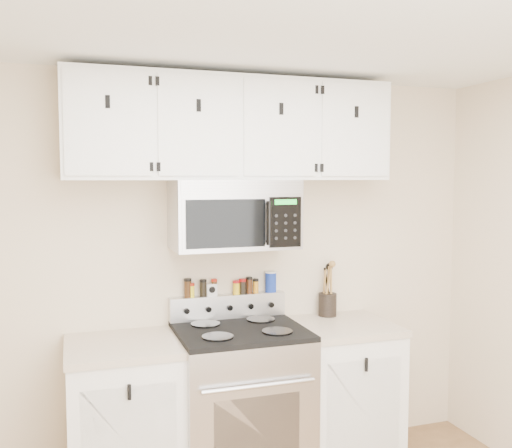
# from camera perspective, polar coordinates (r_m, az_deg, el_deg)

# --- Properties ---
(back_wall) EXTENTS (3.50, 0.01, 2.50)m
(back_wall) POSITION_cam_1_polar(r_m,az_deg,el_deg) (3.72, -3.00, -4.70)
(back_wall) COLOR beige
(back_wall) RESTS_ON floor
(range) EXTENTS (0.76, 0.65, 1.10)m
(range) POSITION_cam_1_polar(r_m,az_deg,el_deg) (3.63, -1.56, -17.47)
(range) COLOR #B7B7BA
(range) RESTS_ON floor
(base_cabinet_left) EXTENTS (0.64, 0.62, 0.92)m
(base_cabinet_left) POSITION_cam_1_polar(r_m,az_deg,el_deg) (3.54, -13.02, -18.64)
(base_cabinet_left) COLOR white
(base_cabinet_left) RESTS_ON floor
(base_cabinet_right) EXTENTS (0.64, 0.62, 0.92)m
(base_cabinet_right) POSITION_cam_1_polar(r_m,az_deg,el_deg) (3.90, 8.51, -16.32)
(base_cabinet_right) COLOR white
(base_cabinet_right) RESTS_ON floor
(microwave) EXTENTS (0.76, 0.44, 0.42)m
(microwave) POSITION_cam_1_polar(r_m,az_deg,el_deg) (3.49, -2.19, 0.97)
(microwave) COLOR #9E9EA3
(microwave) RESTS_ON back_wall
(upper_cabinets) EXTENTS (2.00, 0.35, 0.62)m
(upper_cabinets) POSITION_cam_1_polar(r_m,az_deg,el_deg) (3.52, -2.34, 9.47)
(upper_cabinets) COLOR white
(upper_cabinets) RESTS_ON back_wall
(utensil_crock) EXTENTS (0.12, 0.12, 0.36)m
(utensil_crock) POSITION_cam_1_polar(r_m,az_deg,el_deg) (3.92, 7.16, -7.81)
(utensil_crock) COLOR black
(utensil_crock) RESTS_ON base_cabinet_right
(kitchen_timer) EXTENTS (0.07, 0.06, 0.08)m
(kitchen_timer) POSITION_cam_1_polar(r_m,az_deg,el_deg) (3.68, -4.52, -6.57)
(kitchen_timer) COLOR silver
(kitchen_timer) RESTS_ON range
(salt_canister) EXTENTS (0.07, 0.07, 0.14)m
(salt_canister) POSITION_cam_1_polar(r_m,az_deg,el_deg) (3.79, 1.48, -5.78)
(salt_canister) COLOR #16309A
(salt_canister) RESTS_ON range
(spice_jar_0) EXTENTS (0.05, 0.05, 0.12)m
(spice_jar_0) POSITION_cam_1_polar(r_m,az_deg,el_deg) (3.64, -6.84, -6.36)
(spice_jar_0) COLOR #3B220E
(spice_jar_0) RESTS_ON range
(spice_jar_1) EXTENTS (0.04, 0.04, 0.09)m
(spice_jar_1) POSITION_cam_1_polar(r_m,az_deg,el_deg) (3.65, -6.48, -6.58)
(spice_jar_1) COLOR yellow
(spice_jar_1) RESTS_ON range
(spice_jar_2) EXTENTS (0.04, 0.04, 0.11)m
(spice_jar_2) POSITION_cam_1_polar(r_m,az_deg,el_deg) (3.66, -5.30, -6.37)
(spice_jar_2) COLOR black
(spice_jar_2) RESTS_ON range
(spice_jar_3) EXTENTS (0.04, 0.04, 0.11)m
(spice_jar_3) POSITION_cam_1_polar(r_m,az_deg,el_deg) (3.68, -4.20, -6.32)
(spice_jar_3) COLOR #42270F
(spice_jar_3) RESTS_ON range
(spice_jar_4) EXTENTS (0.05, 0.05, 0.09)m
(spice_jar_4) POSITION_cam_1_polar(r_m,az_deg,el_deg) (3.72, -1.98, -6.33)
(spice_jar_4) COLOR gold
(spice_jar_4) RESTS_ON range
(spice_jar_5) EXTENTS (0.05, 0.05, 0.10)m
(spice_jar_5) POSITION_cam_1_polar(r_m,az_deg,el_deg) (3.73, -1.36, -6.24)
(spice_jar_5) COLOR black
(spice_jar_5) RESTS_ON range
(spice_jar_6) EXTENTS (0.04, 0.04, 0.11)m
(spice_jar_6) POSITION_cam_1_polar(r_m,az_deg,el_deg) (3.74, -0.67, -6.13)
(spice_jar_6) COLOR #432210
(spice_jar_6) RESTS_ON range
(spice_jar_7) EXTENTS (0.04, 0.04, 0.09)m
(spice_jar_7) POSITION_cam_1_polar(r_m,az_deg,el_deg) (3.76, -0.02, -6.19)
(spice_jar_7) COLOR orange
(spice_jar_7) RESTS_ON range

